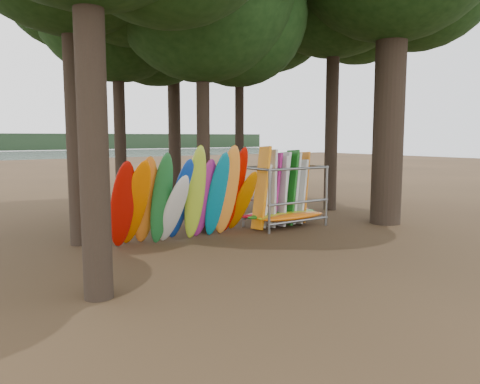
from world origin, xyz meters
TOP-DOWN VIEW (x-y plane):
  - ground at (0.00, 0.00)m, footprint 120.00×120.00m
  - lake at (0.00, 60.00)m, footprint 160.00×160.00m
  - kayak_row at (-2.66, 1.48)m, footprint 5.03×2.13m
  - storage_rack at (1.36, 1.72)m, footprint 3.20×1.52m

SIDE VIEW (x-z plane):
  - ground at x=0.00m, z-range 0.00..0.00m
  - lake at x=0.00m, z-range 0.00..0.00m
  - storage_rack at x=1.36m, z-range -0.43..2.48m
  - kayak_row at x=-2.66m, z-range -0.23..2.88m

